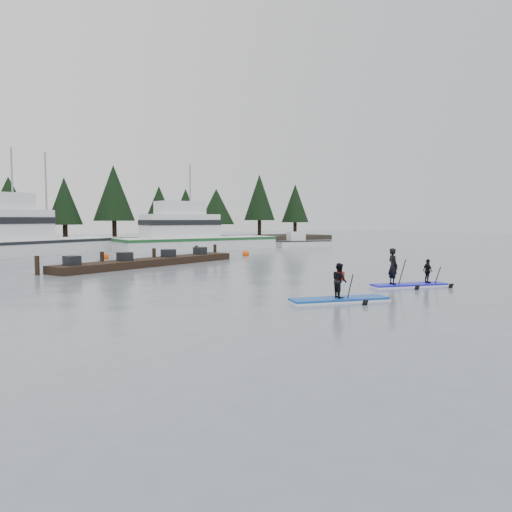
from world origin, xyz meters
TOP-DOWN VIEW (x-y plane):
  - ground at (0.00, 0.00)m, footprint 160.00×160.00m
  - far_shore at (0.00, 42.00)m, footprint 70.00×8.00m
  - treeline at (0.00, 42.00)m, footprint 60.00×4.00m
  - fishing_boat_large at (-6.83, 29.49)m, footprint 16.97×10.76m
  - fishing_boat_medium at (7.78, 27.56)m, footprint 14.94×4.42m
  - skiff at (19.38, 25.60)m, footprint 5.72×2.91m
  - floating_dock at (-1.60, 15.18)m, footprint 13.11×6.09m
  - buoy_b at (-2.32, 21.97)m, footprint 0.58×0.58m
  - buoy_c at (13.63, 26.75)m, footprint 0.54×0.54m
  - buoy_d at (7.67, 18.58)m, footprint 0.55×0.55m
  - paddleboard_solo at (-1.38, -1.18)m, footprint 3.63×1.91m
  - paddleboard_duo at (3.72, 0.00)m, footprint 3.44×1.89m

SIDE VIEW (x-z plane):
  - ground at x=0.00m, z-range 0.00..0.00m
  - treeline at x=0.00m, z-range -4.00..4.00m
  - buoy_b at x=-2.32m, z-range -0.29..0.29m
  - buoy_c at x=13.63m, z-range -0.27..0.27m
  - buoy_d at x=7.67m, z-range -0.28..0.28m
  - floating_dock at x=-1.60m, z-range 0.00..0.44m
  - far_shore at x=0.00m, z-range 0.00..0.60m
  - skiff at x=19.38m, z-range 0.00..0.64m
  - paddleboard_solo at x=-1.38m, z-range -0.52..1.30m
  - paddleboard_duo at x=3.72m, z-range -0.59..1.61m
  - fishing_boat_medium at x=7.78m, z-range -3.77..5.03m
  - fishing_boat_large at x=-6.83m, z-range -4.02..5.43m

